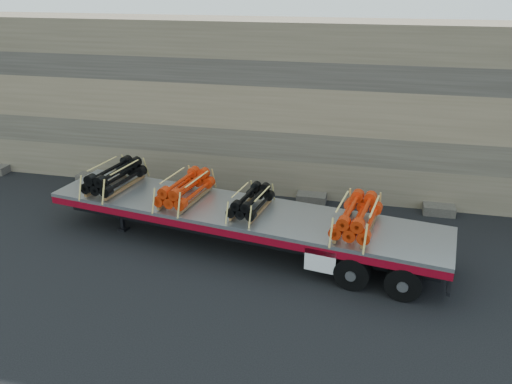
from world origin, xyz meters
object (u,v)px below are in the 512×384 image
at_px(trailer, 240,227).
at_px(bundle_rear, 357,217).
at_px(bundle_midfront, 185,189).
at_px(bundle_front, 115,177).
at_px(bundle_midrear, 251,202).

bearing_deg(trailer, bundle_rear, -0.00).
xyz_separation_m(bundle_midfront, bundle_rear, (5.91, -0.93, 0.01)).
bearing_deg(trailer, bundle_front, 180.00).
height_order(trailer, bundle_midrear, bundle_midrear).
relative_size(trailer, bundle_midrear, 7.09).
bearing_deg(bundle_front, trailer, 0.00).
distance_m(trailer, bundle_midrear, 1.11).
bearing_deg(bundle_rear, bundle_midrear, 180.00).
bearing_deg(bundle_midrear, trailer, 180.00).
height_order(trailer, bundle_front, bundle_front).
xyz_separation_m(bundle_midrear, bundle_rear, (3.46, -0.55, 0.08)).
xyz_separation_m(trailer, bundle_rear, (3.89, -0.61, 1.11)).
height_order(bundle_front, bundle_midrear, bundle_front).
relative_size(bundle_front, bundle_midrear, 1.24).
bearing_deg(bundle_midfront, trailer, -0.00).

